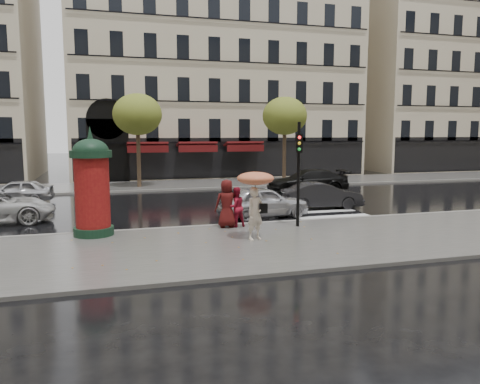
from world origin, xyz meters
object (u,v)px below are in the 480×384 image
object	(u,v)px
car_silver	(263,202)
morris_column	(92,184)
car_darkgrey	(322,195)
woman_red	(236,207)
car_black	(307,181)
traffic_light	(299,164)
woman_umbrella	(255,194)
car_far_silver	(16,191)
man_burgundy	(227,203)

from	to	relation	value
car_silver	morris_column	bearing A→B (deg)	102.10
car_silver	car_darkgrey	size ratio (longest dim) A/B	1.04
car_darkgrey	woman_red	bearing A→B (deg)	130.90
car_darkgrey	car_silver	bearing A→B (deg)	119.27
morris_column	car_black	world-z (taller)	morris_column
car_darkgrey	traffic_light	bearing A→B (deg)	150.73
morris_column	car_silver	distance (m)	7.99
woman_red	car_darkgrey	xyz separation A→B (m)	(5.78, 3.94, -0.25)
woman_red	woman_umbrella	bearing A→B (deg)	76.87
car_far_silver	woman_red	bearing A→B (deg)	46.65
traffic_light	car_far_silver	world-z (taller)	traffic_light
man_burgundy	morris_column	bearing A→B (deg)	1.90
traffic_light	car_darkgrey	distance (m)	6.04
woman_umbrella	car_black	size ratio (longest dim) A/B	0.47
woman_red	traffic_light	bearing A→B (deg)	150.25
woman_umbrella	car_silver	distance (m)	5.25
car_darkgrey	car_black	size ratio (longest dim) A/B	0.77
traffic_light	car_silver	world-z (taller)	traffic_light
morris_column	car_silver	xyz separation A→B (m)	(7.52, 2.35, -1.33)
traffic_light	car_black	bearing A→B (deg)	63.77
woman_red	car_far_silver	xyz separation A→B (m)	(-9.85, 10.38, -0.26)
woman_red	car_black	world-z (taller)	woman_red
car_far_silver	man_burgundy	bearing A→B (deg)	45.53
morris_column	traffic_light	size ratio (longest dim) A/B	0.96
morris_column	car_black	xyz separation A→B (m)	(13.16, 9.85, -1.29)
woman_red	man_burgundy	size ratio (longest dim) A/B	0.83
car_silver	car_far_silver	bearing A→B (deg)	50.58
woman_umbrella	traffic_light	xyz separation A→B (m)	(2.39, 1.74, 0.91)
woman_red	car_silver	bearing A→B (deg)	-144.30
traffic_light	car_silver	size ratio (longest dim) A/B	0.99
car_far_silver	car_silver	bearing A→B (deg)	58.99
morris_column	car_silver	world-z (taller)	morris_column
woman_red	morris_column	xyz separation A→B (m)	(-5.54, 0.00, 1.13)
man_burgundy	car_darkgrey	world-z (taller)	man_burgundy
car_silver	car_black	world-z (taller)	car_black
man_burgundy	car_far_silver	distance (m)	14.06
car_silver	car_far_silver	distance (m)	14.30
morris_column	car_black	bearing A→B (deg)	36.80
woman_red	man_burgundy	bearing A→B (deg)	-14.24
woman_umbrella	man_burgundy	world-z (taller)	woman_umbrella
traffic_light	car_far_silver	size ratio (longest dim) A/B	1.08
woman_red	car_far_silver	size ratio (longest dim) A/B	0.41
morris_column	car_far_silver	xyz separation A→B (m)	(-4.32, 10.38, -1.39)
woman_umbrella	woman_red	distance (m)	2.56
man_burgundy	woman_red	bearing A→B (deg)	-178.10
man_burgundy	car_black	xyz separation A→B (m)	(8.00, 9.85, -0.32)
man_burgundy	car_silver	world-z (taller)	man_burgundy
car_darkgrey	car_far_silver	distance (m)	16.91
woman_umbrella	car_darkgrey	bearing A→B (deg)	47.90
woman_umbrella	car_black	distance (m)	14.45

